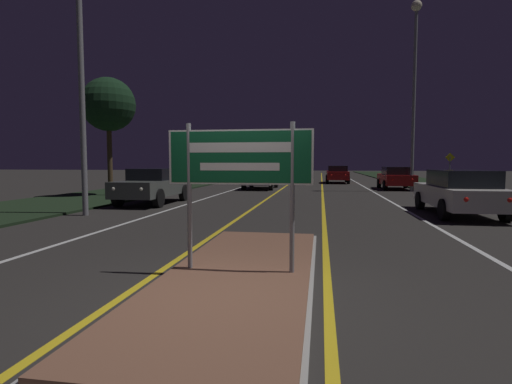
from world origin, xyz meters
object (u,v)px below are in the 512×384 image
at_px(streetlight_left_near, 80,25).
at_px(car_receding_1, 396,177).
at_px(car_receding_2, 337,174).
at_px(streetlight_right_near, 415,65).
at_px(car_approaching_0, 154,185).
at_px(warning_sign, 450,166).
at_px(car_receding_0, 459,192).
at_px(car_approaching_1, 261,177).
at_px(highway_sign, 240,165).

height_order(streetlight_left_near, car_receding_1, streetlight_left_near).
distance_m(streetlight_left_near, car_receding_2, 24.31).
bearing_deg(streetlight_right_near, car_approaching_0, -143.62).
xyz_separation_m(car_receding_2, warning_sign, (7.00, -5.86, 0.68)).
distance_m(car_receding_0, car_approaching_1, 14.41).
height_order(highway_sign, warning_sign, warning_sign).
distance_m(car_receding_1, warning_sign, 3.94).
distance_m(highway_sign, car_approaching_1, 20.00).
relative_size(highway_sign, car_receding_2, 0.48).
bearing_deg(car_approaching_1, car_receding_1, 6.19).
bearing_deg(streetlight_left_near, car_approaching_0, 80.94).
xyz_separation_m(streetlight_right_near, warning_sign, (3.08, 3.32, -5.85)).
bearing_deg(car_approaching_0, streetlight_right_near, 36.38).
height_order(streetlight_left_near, streetlight_right_near, streetlight_right_near).
distance_m(car_receding_0, warning_sign, 14.73).
relative_size(car_receding_1, car_receding_2, 0.93).
distance_m(streetlight_right_near, car_receding_2, 11.93).
bearing_deg(warning_sign, streetlight_right_near, -132.82).
distance_m(car_approaching_0, car_approaching_1, 10.35).
relative_size(highway_sign, streetlight_right_near, 0.20).
bearing_deg(car_receding_2, highway_sign, -95.17).
xyz_separation_m(streetlight_left_near, streetlight_right_near, (12.75, 12.86, 1.32)).
relative_size(streetlight_right_near, warning_sign, 4.84).
bearing_deg(streetlight_right_near, streetlight_left_near, -134.77).
bearing_deg(car_receding_1, streetlight_right_near, -74.28).
bearing_deg(highway_sign, warning_sign, 66.72).
relative_size(highway_sign, warning_sign, 0.97).
bearing_deg(car_approaching_0, car_approaching_1, 73.01).
distance_m(car_approaching_1, warning_sign, 12.42).
height_order(streetlight_left_near, car_approaching_1, streetlight_left_near).
height_order(car_receding_0, car_approaching_0, car_receding_0).
relative_size(car_receding_1, car_approaching_1, 0.93).
height_order(streetlight_left_near, car_approaching_0, streetlight_left_near).
height_order(car_approaching_0, car_approaching_1, car_approaching_0).
relative_size(streetlight_right_near, car_receding_1, 2.60).
height_order(car_receding_2, warning_sign, warning_sign).
xyz_separation_m(streetlight_right_near, car_receding_2, (-3.92, 9.18, -6.53)).
bearing_deg(streetlight_left_near, streetlight_right_near, 45.23).
height_order(car_receding_1, warning_sign, warning_sign).
xyz_separation_m(car_receding_1, car_approaching_1, (-8.57, -0.93, -0.00)).
xyz_separation_m(car_receding_0, car_approaching_0, (-11.27, 1.92, 0.02)).
distance_m(car_receding_0, car_approaching_0, 11.43).
xyz_separation_m(highway_sign, streetlight_left_near, (-6.30, 5.98, 4.30)).
xyz_separation_m(highway_sign, car_receding_2, (2.54, 28.02, -0.91)).
xyz_separation_m(streetlight_left_near, car_receding_2, (8.83, 22.04, -5.21)).
bearing_deg(car_approaching_1, streetlight_left_near, -104.79).
bearing_deg(car_approaching_0, car_receding_1, 43.05).
height_order(highway_sign, car_approaching_1, highway_sign).
relative_size(car_receding_1, car_approaching_0, 0.92).
bearing_deg(highway_sign, streetlight_right_near, 71.08).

